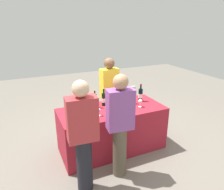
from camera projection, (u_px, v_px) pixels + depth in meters
ground_plane at (112, 148)px, 3.93m from camera, size 12.00×12.00×0.00m
tasting_table at (112, 129)px, 3.79m from camera, size 1.83×0.82×0.80m
wine_bottle_0 at (95, 101)px, 3.66m from camera, size 0.07×0.07×0.32m
wine_bottle_1 at (104, 99)px, 3.75m from camera, size 0.07×0.07×0.33m
wine_bottle_2 at (131, 98)px, 3.85m from camera, size 0.07×0.07×0.31m
wine_bottle_3 at (140, 95)px, 3.96m from camera, size 0.08×0.08×0.34m
wine_glass_0 at (81, 110)px, 3.33m from camera, size 0.07×0.07×0.14m
wine_glass_1 at (92, 111)px, 3.31m from camera, size 0.07×0.07×0.14m
wine_glass_2 at (99, 110)px, 3.35m from camera, size 0.07×0.07×0.13m
wine_glass_3 at (109, 106)px, 3.51m from camera, size 0.06×0.06×0.14m
wine_glass_4 at (127, 105)px, 3.54m from camera, size 0.07×0.07×0.14m
wine_glass_5 at (140, 101)px, 3.70m from camera, size 0.07×0.07×0.14m
server_pouring at (109, 93)px, 4.22m from camera, size 0.36×0.22×1.57m
guest_0 at (83, 135)px, 2.71m from camera, size 0.40×0.24×1.58m
guest_1 at (120, 124)px, 2.99m from camera, size 0.40×0.25×1.58m
menu_board at (123, 103)px, 5.04m from camera, size 0.60×0.09×0.77m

